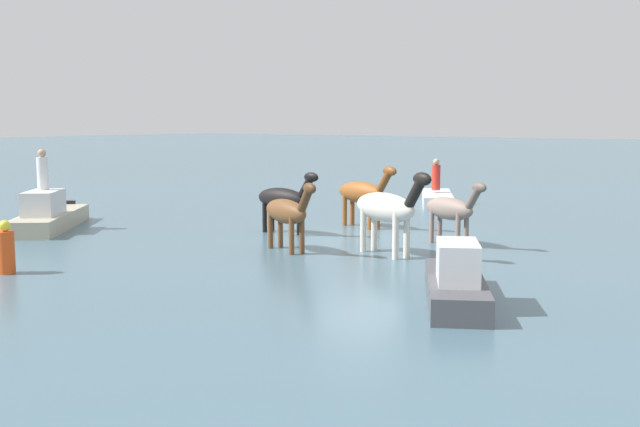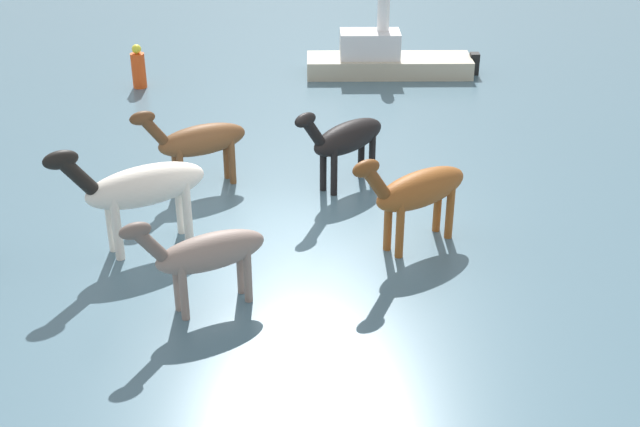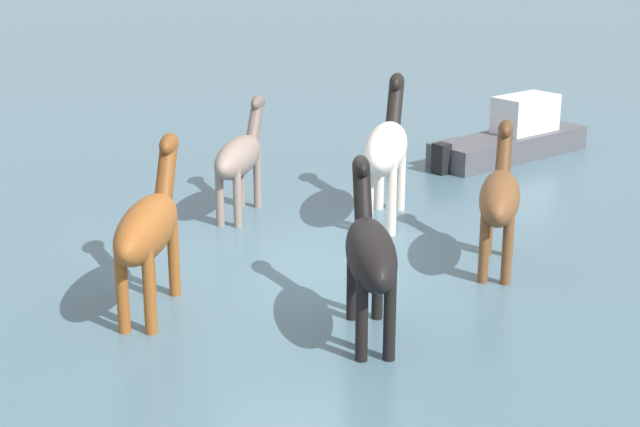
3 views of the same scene
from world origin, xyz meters
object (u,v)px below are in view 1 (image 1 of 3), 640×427
(horse_dark_mare, at_px, (451,209))
(boat_skiff_near, at_px, (456,286))
(horse_mid_herd, at_px, (363,193))
(boat_launch_far, at_px, (437,201))
(boat_tender_starboard, at_px, (49,219))
(person_spotter_bow, at_px, (436,176))
(horse_lead, at_px, (284,199))
(horse_dun_straggler, at_px, (387,208))
(buoy_channel_marker, at_px, (6,250))
(horse_gray_outer, at_px, (287,212))
(person_helmsman_aft, at_px, (43,171))

(horse_dark_mare, relative_size, boat_skiff_near, 0.59)
(horse_mid_herd, relative_size, boat_launch_far, 0.63)
(boat_tender_starboard, height_order, person_spotter_bow, person_spotter_bow)
(horse_dark_mare, distance_m, boat_launch_far, 9.19)
(horse_lead, height_order, boat_skiff_near, horse_lead)
(boat_skiff_near, relative_size, person_spotter_bow, 3.02)
(boat_tender_starboard, xyz_separation_m, boat_skiff_near, (-13.67, 1.37, -0.01))
(horse_mid_herd, height_order, horse_dun_straggler, horse_dun_straggler)
(boat_skiff_near, bearing_deg, horse_dun_straggler, -163.52)
(boat_launch_far, distance_m, boat_skiff_near, 15.28)
(horse_dark_mare, height_order, person_spotter_bow, person_spotter_bow)
(boat_skiff_near, height_order, buoy_channel_marker, boat_skiff_near)
(horse_mid_herd, distance_m, boat_skiff_near, 9.36)
(buoy_channel_marker, bearing_deg, horse_dun_straggler, -130.73)
(horse_gray_outer, height_order, horse_lead, horse_lead)
(boat_tender_starboard, bearing_deg, horse_lead, 78.98)
(horse_gray_outer, bearing_deg, horse_mid_herd, 120.95)
(person_helmsman_aft, bearing_deg, horse_dark_mare, -158.80)
(horse_gray_outer, xyz_separation_m, person_helmsman_aft, (8.09, 1.18, 0.75))
(person_helmsman_aft, bearing_deg, boat_skiff_near, 174.81)
(horse_dark_mare, bearing_deg, person_spotter_bow, 142.50)
(horse_lead, height_order, boat_tender_starboard, horse_lead)
(horse_gray_outer, height_order, boat_skiff_near, horse_gray_outer)
(horse_mid_herd, xyz_separation_m, horse_gray_outer, (-0.61, 4.55, -0.07))
(buoy_channel_marker, bearing_deg, boat_launch_far, -96.52)
(horse_dark_mare, xyz_separation_m, horse_lead, (4.73, 0.90, 0.05))
(horse_gray_outer, relative_size, buoy_channel_marker, 1.96)
(boat_launch_far, bearing_deg, person_spotter_bow, -148.04)
(person_helmsman_aft, bearing_deg, boat_launch_far, -118.52)
(horse_gray_outer, relative_size, boat_tender_starboard, 0.53)
(horse_dark_mare, relative_size, person_spotter_bow, 1.80)
(horse_mid_herd, xyz_separation_m, boat_tender_starboard, (7.47, 5.60, -0.73))
(horse_dun_straggler, relative_size, boat_launch_far, 0.68)
(horse_dark_mare, height_order, horse_gray_outer, horse_gray_outer)
(horse_dun_straggler, xyz_separation_m, person_spotter_bow, (3.73, -10.28, -0.03))
(boat_tender_starboard, height_order, buoy_channel_marker, boat_tender_starboard)
(horse_gray_outer, bearing_deg, boat_tender_starboard, -149.28)
(boat_tender_starboard, distance_m, boat_launch_far, 13.94)
(horse_mid_herd, relative_size, person_spotter_bow, 2.05)
(horse_gray_outer, xyz_separation_m, boat_launch_far, (1.37, -11.17, -0.82))
(boat_launch_far, xyz_separation_m, boat_skiff_near, (-6.96, 13.60, 0.14))
(horse_mid_herd, bearing_deg, person_spotter_bow, 113.43)
(person_helmsman_aft, height_order, person_spotter_bow, person_helmsman_aft)
(horse_mid_herd, bearing_deg, person_helmsman_aft, -126.28)
(horse_gray_outer, height_order, person_helmsman_aft, person_helmsman_aft)
(horse_dun_straggler, distance_m, person_spotter_bow, 10.93)
(person_helmsman_aft, xyz_separation_m, person_spotter_bow, (-6.63, -12.40, -0.62))
(horse_dark_mare, height_order, buoy_channel_marker, horse_dark_mare)
(horse_mid_herd, relative_size, horse_lead, 1.04)
(horse_dun_straggler, height_order, person_helmsman_aft, person_helmsman_aft)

